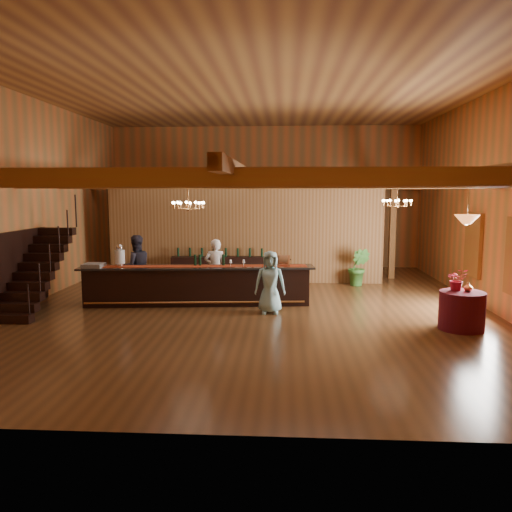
# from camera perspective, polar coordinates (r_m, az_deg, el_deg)

# --- Properties ---
(floor) EXTENTS (14.00, 14.00, 0.00)m
(floor) POSITION_cam_1_polar(r_m,az_deg,el_deg) (13.17, -0.33, -5.73)
(floor) COLOR #4B2E18
(floor) RESTS_ON ground
(ceiling) EXTENTS (14.00, 14.00, 0.00)m
(ceiling) POSITION_cam_1_polar(r_m,az_deg,el_deg) (13.06, -0.34, 18.48)
(ceiling) COLOR #B07D3E
(ceiling) RESTS_ON wall_back
(wall_back) EXTENTS (12.00, 0.10, 5.50)m
(wall_back) POSITION_cam_1_polar(r_m,az_deg,el_deg) (19.81, 0.98, 6.72)
(wall_back) COLOR #C26733
(wall_back) RESTS_ON floor
(wall_front) EXTENTS (12.00, 0.10, 5.50)m
(wall_front) POSITION_cam_1_polar(r_m,az_deg,el_deg) (5.86, -4.76, 4.97)
(wall_front) COLOR #C26733
(wall_front) RESTS_ON floor
(wall_left) EXTENTS (0.10, 14.00, 5.50)m
(wall_left) POSITION_cam_1_polar(r_m,az_deg,el_deg) (14.50, -24.85, 5.77)
(wall_left) COLOR #C26733
(wall_left) RESTS_ON floor
(wall_right) EXTENTS (0.10, 14.00, 5.50)m
(wall_right) POSITION_cam_1_polar(r_m,az_deg,el_deg) (13.80, 25.51, 5.68)
(wall_right) COLOR #C26733
(wall_right) RESTS_ON floor
(beam_grid) EXTENTS (11.90, 13.90, 0.39)m
(beam_grid) POSITION_cam_1_polar(r_m,az_deg,el_deg) (13.33, -0.19, 8.48)
(beam_grid) COLOR brown
(beam_grid) RESTS_ON wall_left
(support_posts) EXTENTS (9.20, 10.20, 3.20)m
(support_posts) POSITION_cam_1_polar(r_m,az_deg,el_deg) (12.40, -0.48, 0.96)
(support_posts) COLOR brown
(support_posts) RESTS_ON floor
(partition_wall) EXTENTS (9.00, 0.18, 3.10)m
(partition_wall) POSITION_cam_1_polar(r_m,az_deg,el_deg) (16.41, -1.29, 2.37)
(partition_wall) COLOR brown
(partition_wall) RESTS_ON floor
(window_right_back) EXTENTS (0.12, 1.05, 1.75)m
(window_right_back) POSITION_cam_1_polar(r_m,az_deg,el_deg) (14.79, 23.62, 1.19)
(window_right_back) COLOR white
(window_right_back) RESTS_ON wall_right
(staircase) EXTENTS (1.00, 2.80, 2.00)m
(staircase) POSITION_cam_1_polar(r_m,az_deg,el_deg) (13.74, -23.88, -1.57)
(staircase) COLOR black
(staircase) RESTS_ON floor
(backroom_boxes) EXTENTS (4.10, 0.60, 1.10)m
(backroom_boxes) POSITION_cam_1_polar(r_m,az_deg,el_deg) (18.49, -0.14, -0.24)
(backroom_boxes) COLOR black
(backroom_boxes) RESTS_ON floor
(tasting_bar) EXTENTS (6.21, 1.35, 1.04)m
(tasting_bar) POSITION_cam_1_polar(r_m,az_deg,el_deg) (13.31, -6.71, -3.34)
(tasting_bar) COLOR black
(tasting_bar) RESTS_ON floor
(beverage_dispenser) EXTENTS (0.26, 0.26, 0.60)m
(beverage_dispenser) POSITION_cam_1_polar(r_m,az_deg,el_deg) (13.55, -15.30, 0.03)
(beverage_dispenser) COLOR silver
(beverage_dispenser) RESTS_ON tasting_bar
(glass_rack_tray) EXTENTS (0.50, 0.50, 0.10)m
(glass_rack_tray) POSITION_cam_1_polar(r_m,az_deg,el_deg) (13.66, -18.05, -1.02)
(glass_rack_tray) COLOR gray
(glass_rack_tray) RESTS_ON tasting_bar
(raffle_drum) EXTENTS (0.34, 0.24, 0.30)m
(raffle_drum) POSITION_cam_1_polar(r_m,az_deg,el_deg) (13.16, 3.16, -0.42)
(raffle_drum) COLOR brown
(raffle_drum) RESTS_ON tasting_bar
(bar_bottle_0) EXTENTS (0.07, 0.07, 0.30)m
(bar_bottle_0) POSITION_cam_1_polar(r_m,az_deg,el_deg) (13.33, -6.98, -0.47)
(bar_bottle_0) COLOR black
(bar_bottle_0) RESTS_ON tasting_bar
(bar_bottle_1) EXTENTS (0.07, 0.07, 0.30)m
(bar_bottle_1) POSITION_cam_1_polar(r_m,az_deg,el_deg) (13.32, -6.42, -0.47)
(bar_bottle_1) COLOR black
(bar_bottle_1) RESTS_ON tasting_bar
(bar_bottle_2) EXTENTS (0.07, 0.07, 0.30)m
(bar_bottle_2) POSITION_cam_1_polar(r_m,az_deg,el_deg) (13.28, -3.75, -0.46)
(bar_bottle_2) COLOR black
(bar_bottle_2) RESTS_ON tasting_bar
(backbar_shelf) EXTENTS (3.18, 0.88, 0.88)m
(backbar_shelf) POSITION_cam_1_polar(r_m,az_deg,el_deg) (16.33, -4.14, -1.59)
(backbar_shelf) COLOR black
(backbar_shelf) RESTS_ON floor
(round_table) EXTENTS (0.96, 0.96, 0.83)m
(round_table) POSITION_cam_1_polar(r_m,az_deg,el_deg) (11.78, 22.46, -5.79)
(round_table) COLOR #510E14
(round_table) RESTS_ON floor
(chandelier_left) EXTENTS (0.80, 0.80, 0.70)m
(chandelier_left) POSITION_cam_1_polar(r_m,az_deg,el_deg) (12.57, -7.75, 5.81)
(chandelier_left) COLOR #CE8D4C
(chandelier_left) RESTS_ON beam_grid
(chandelier_right) EXTENTS (0.80, 0.80, 0.67)m
(chandelier_right) POSITION_cam_1_polar(r_m,az_deg,el_deg) (14.32, 15.83, 5.89)
(chandelier_right) COLOR #CE8D4C
(chandelier_right) RESTS_ON beam_grid
(pendant_lamp) EXTENTS (0.52, 0.52, 0.90)m
(pendant_lamp) POSITION_cam_1_polar(r_m,az_deg,el_deg) (11.51, 22.95, 3.88)
(pendant_lamp) COLOR #CE8D4C
(pendant_lamp) RESTS_ON beam_grid
(bartender) EXTENTS (0.65, 0.46, 1.68)m
(bartender) POSITION_cam_1_polar(r_m,az_deg,el_deg) (14.01, -4.65, -1.46)
(bartender) COLOR white
(bartender) RESTS_ON floor
(staff_second) EXTENTS (1.09, 1.01, 1.78)m
(staff_second) POSITION_cam_1_polar(r_m,az_deg,el_deg) (14.35, -13.55, -1.22)
(staff_second) COLOR #2A2836
(staff_second) RESTS_ON floor
(guest) EXTENTS (0.77, 0.51, 1.55)m
(guest) POSITION_cam_1_polar(r_m,az_deg,el_deg) (12.27, 1.62, -3.02)
(guest) COLOR #8BBDC3
(guest) RESTS_ON floor
(floor_plant) EXTENTS (0.82, 0.74, 1.21)m
(floor_plant) POSITION_cam_1_polar(r_m,az_deg,el_deg) (16.14, 11.65, -1.24)
(floor_plant) COLOR #3A792B
(floor_plant) RESTS_ON floor
(table_flowers) EXTENTS (0.45, 0.39, 0.49)m
(table_flowers) POSITION_cam_1_polar(r_m,az_deg,el_deg) (11.77, 21.98, -2.51)
(table_flowers) COLOR #A9152D
(table_flowers) RESTS_ON round_table
(table_vase) EXTENTS (0.16, 0.16, 0.30)m
(table_vase) POSITION_cam_1_polar(r_m,az_deg,el_deg) (11.76, 23.10, -3.02)
(table_vase) COLOR #CE8D4C
(table_vase) RESTS_ON round_table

